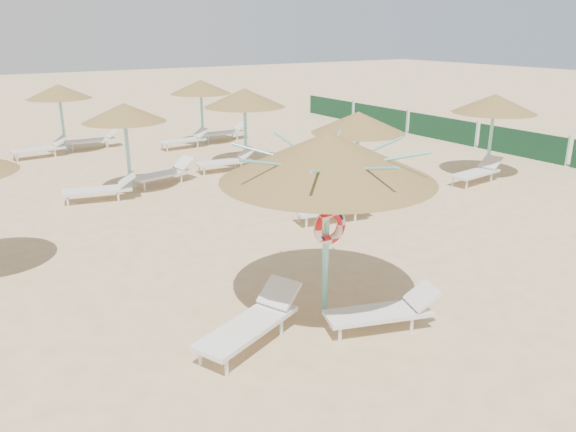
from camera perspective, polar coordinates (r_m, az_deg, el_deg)
ground at (r=9.76m, az=2.53°, el=-10.22°), size 120.00×120.00×0.00m
main_palapa at (r=9.02m, az=4.07°, el=6.00°), size 3.51×3.51×3.15m
lounger_main_a at (r=8.91m, az=-3.60°, el=-10.65°), size 2.12×1.35×0.74m
lounger_main_b at (r=9.40m, az=9.84°, el=-9.46°), size 1.94×1.12×0.68m
palapa_field at (r=18.19m, az=-12.22°, el=10.55°), size 19.66×14.39×2.71m
windbreak_fence at (r=25.77m, az=15.33°, el=8.57°), size 0.08×19.84×1.10m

